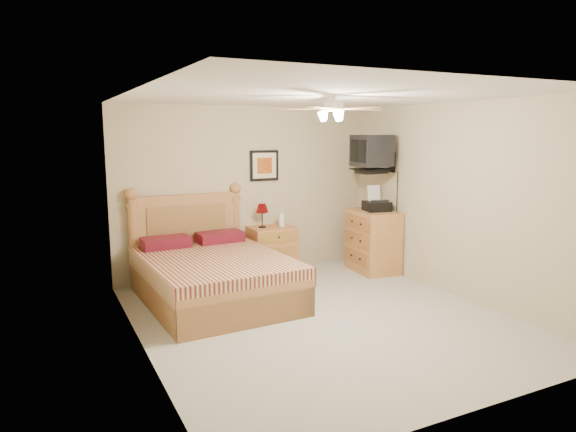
% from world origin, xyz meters
% --- Properties ---
extents(floor, '(4.50, 4.50, 0.00)m').
position_xyz_m(floor, '(0.00, 0.00, 0.00)').
color(floor, '#ABA79B').
rests_on(floor, ground).
extents(ceiling, '(4.00, 4.50, 0.04)m').
position_xyz_m(ceiling, '(0.00, 0.00, 2.50)').
color(ceiling, white).
rests_on(ceiling, ground).
extents(wall_back, '(4.00, 0.04, 2.50)m').
position_xyz_m(wall_back, '(0.00, 2.25, 1.25)').
color(wall_back, '#BCAE8A').
rests_on(wall_back, ground).
extents(wall_front, '(4.00, 0.04, 2.50)m').
position_xyz_m(wall_front, '(0.00, -2.25, 1.25)').
color(wall_front, '#BCAE8A').
rests_on(wall_front, ground).
extents(wall_left, '(0.04, 4.50, 2.50)m').
position_xyz_m(wall_left, '(-2.00, 0.00, 1.25)').
color(wall_left, '#BCAE8A').
rests_on(wall_left, ground).
extents(wall_right, '(0.04, 4.50, 2.50)m').
position_xyz_m(wall_right, '(2.00, 0.00, 1.25)').
color(wall_right, '#BCAE8A').
rests_on(wall_right, ground).
extents(bed, '(1.73, 2.22, 1.39)m').
position_xyz_m(bed, '(-0.91, 1.12, 0.69)').
color(bed, '#A27341').
rests_on(bed, ground).
extents(nightstand, '(0.66, 0.49, 0.71)m').
position_xyz_m(nightstand, '(0.28, 2.00, 0.36)').
color(nightstand, '#A86136').
rests_on(nightstand, ground).
extents(table_lamp, '(0.22, 0.22, 0.36)m').
position_xyz_m(table_lamp, '(0.14, 2.03, 0.89)').
color(table_lamp, '#4F0505').
rests_on(table_lamp, nightstand).
extents(lotion_bottle, '(0.13, 0.13, 0.25)m').
position_xyz_m(lotion_bottle, '(0.43, 1.97, 0.84)').
color(lotion_bottle, white).
rests_on(lotion_bottle, nightstand).
extents(framed_picture, '(0.46, 0.04, 0.46)m').
position_xyz_m(framed_picture, '(0.27, 2.23, 1.62)').
color(framed_picture, black).
rests_on(framed_picture, wall_back).
extents(dresser, '(0.62, 0.84, 0.94)m').
position_xyz_m(dresser, '(1.73, 1.43, 0.47)').
color(dresser, '#A06730').
rests_on(dresser, ground).
extents(fax_machine, '(0.43, 0.44, 0.38)m').
position_xyz_m(fax_machine, '(1.75, 1.39, 1.13)').
color(fax_machine, black).
rests_on(fax_machine, dresser).
extents(magazine_lower, '(0.31, 0.36, 0.03)m').
position_xyz_m(magazine_lower, '(1.72, 1.72, 0.96)').
color(magazine_lower, beige).
rests_on(magazine_lower, dresser).
extents(magazine_upper, '(0.25, 0.31, 0.02)m').
position_xyz_m(magazine_upper, '(1.72, 1.73, 0.98)').
color(magazine_upper, gray).
rests_on(magazine_upper, magazine_lower).
extents(wall_tv, '(0.56, 0.46, 0.58)m').
position_xyz_m(wall_tv, '(1.75, 1.34, 1.81)').
color(wall_tv, black).
rests_on(wall_tv, wall_right).
extents(ceiling_fan, '(1.14, 1.14, 0.28)m').
position_xyz_m(ceiling_fan, '(0.00, -0.20, 2.36)').
color(ceiling_fan, white).
rests_on(ceiling_fan, ceiling).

